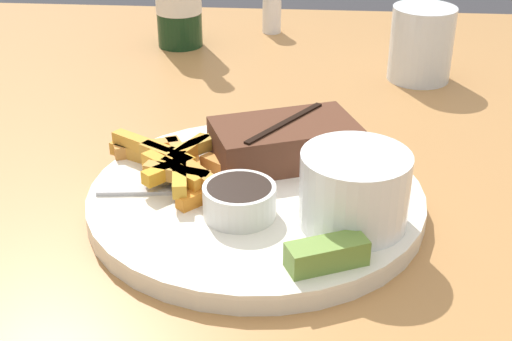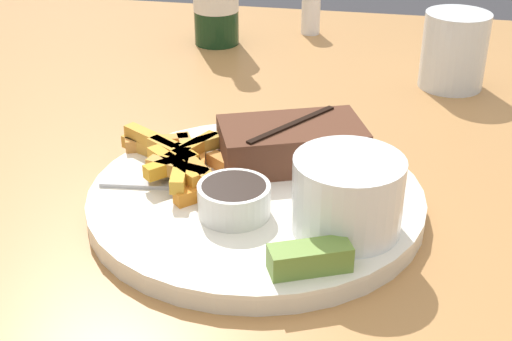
{
  "view_description": "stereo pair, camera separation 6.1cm",
  "coord_description": "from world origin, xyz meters",
  "px_view_note": "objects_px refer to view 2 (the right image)",
  "views": [
    {
      "loc": [
        0.04,
        -0.53,
        1.08
      ],
      "look_at": [
        0.0,
        0.0,
        0.79
      ],
      "focal_mm": 50.0,
      "sensor_mm": 36.0,
      "label": 1
    },
    {
      "loc": [
        0.1,
        -0.53,
        1.08
      ],
      "look_at": [
        0.0,
        0.0,
        0.79
      ],
      "focal_mm": 50.0,
      "sensor_mm": 36.0,
      "label": 2
    }
  ],
  "objects_px": {
    "dinner_plate": "(256,200)",
    "salt_shaker": "(311,12)",
    "steak_portion": "(292,143)",
    "drinking_glass": "(454,50)",
    "dipping_sauce_cup": "(234,198)",
    "fork_utensil": "(169,185)",
    "pickle_spear": "(310,258)",
    "coleslaw_cup": "(348,191)"
  },
  "relations": [
    {
      "from": "dinner_plate",
      "to": "steak_portion",
      "type": "relative_size",
      "value": 1.97
    },
    {
      "from": "dinner_plate",
      "to": "pickle_spear",
      "type": "height_order",
      "value": "pickle_spear"
    },
    {
      "from": "coleslaw_cup",
      "to": "fork_utensil",
      "type": "distance_m",
      "value": 0.16
    },
    {
      "from": "fork_utensil",
      "to": "salt_shaker",
      "type": "bearing_deg",
      "value": 77.4
    },
    {
      "from": "steak_portion",
      "to": "pickle_spear",
      "type": "height_order",
      "value": "steak_portion"
    },
    {
      "from": "steak_portion",
      "to": "dipping_sauce_cup",
      "type": "height_order",
      "value": "steak_portion"
    },
    {
      "from": "steak_portion",
      "to": "dipping_sauce_cup",
      "type": "distance_m",
      "value": 0.11
    },
    {
      "from": "dinner_plate",
      "to": "salt_shaker",
      "type": "bearing_deg",
      "value": 91.98
    },
    {
      "from": "dipping_sauce_cup",
      "to": "drinking_glass",
      "type": "relative_size",
      "value": 0.65
    },
    {
      "from": "dipping_sauce_cup",
      "to": "salt_shaker",
      "type": "bearing_deg",
      "value": 90.78
    },
    {
      "from": "fork_utensil",
      "to": "drinking_glass",
      "type": "bearing_deg",
      "value": 46.94
    },
    {
      "from": "coleslaw_cup",
      "to": "salt_shaker",
      "type": "relative_size",
      "value": 1.33
    },
    {
      "from": "pickle_spear",
      "to": "salt_shaker",
      "type": "distance_m",
      "value": 0.62
    },
    {
      "from": "dipping_sauce_cup",
      "to": "fork_utensil",
      "type": "bearing_deg",
      "value": 153.97
    },
    {
      "from": "pickle_spear",
      "to": "fork_utensil",
      "type": "distance_m",
      "value": 0.17
    },
    {
      "from": "drinking_glass",
      "to": "coleslaw_cup",
      "type": "bearing_deg",
      "value": -104.59
    },
    {
      "from": "drinking_glass",
      "to": "salt_shaker",
      "type": "distance_m",
      "value": 0.27
    },
    {
      "from": "steak_portion",
      "to": "drinking_glass",
      "type": "xyz_separation_m",
      "value": [
        0.16,
        0.27,
        0.01
      ]
    },
    {
      "from": "steak_portion",
      "to": "coleslaw_cup",
      "type": "distance_m",
      "value": 0.12
    },
    {
      "from": "dipping_sauce_cup",
      "to": "drinking_glass",
      "type": "bearing_deg",
      "value": 63.06
    },
    {
      "from": "dipping_sauce_cup",
      "to": "fork_utensil",
      "type": "distance_m",
      "value": 0.07
    },
    {
      "from": "drinking_glass",
      "to": "steak_portion",
      "type": "bearing_deg",
      "value": -120.13
    },
    {
      "from": "dinner_plate",
      "to": "dipping_sauce_cup",
      "type": "bearing_deg",
      "value": -104.18
    },
    {
      "from": "steak_portion",
      "to": "pickle_spear",
      "type": "distance_m",
      "value": 0.17
    },
    {
      "from": "coleslaw_cup",
      "to": "salt_shaker",
      "type": "bearing_deg",
      "value": 100.08
    },
    {
      "from": "drinking_glass",
      "to": "dinner_plate",
      "type": "bearing_deg",
      "value": -118.34
    },
    {
      "from": "dinner_plate",
      "to": "steak_portion",
      "type": "bearing_deg",
      "value": 70.42
    },
    {
      "from": "dipping_sauce_cup",
      "to": "fork_utensil",
      "type": "xyz_separation_m",
      "value": [
        -0.07,
        0.03,
        -0.01
      ]
    },
    {
      "from": "dinner_plate",
      "to": "salt_shaker",
      "type": "relative_size",
      "value": 4.48
    },
    {
      "from": "dipping_sauce_cup",
      "to": "drinking_glass",
      "type": "distance_m",
      "value": 0.42
    },
    {
      "from": "drinking_glass",
      "to": "salt_shaker",
      "type": "bearing_deg",
      "value": 137.58
    },
    {
      "from": "steak_portion",
      "to": "coleslaw_cup",
      "type": "bearing_deg",
      "value": -60.43
    },
    {
      "from": "drinking_glass",
      "to": "dipping_sauce_cup",
      "type": "bearing_deg",
      "value": -116.94
    },
    {
      "from": "pickle_spear",
      "to": "fork_utensil",
      "type": "xyz_separation_m",
      "value": [
        -0.14,
        0.1,
        -0.01
      ]
    },
    {
      "from": "coleslaw_cup",
      "to": "drinking_glass",
      "type": "xyz_separation_m",
      "value": [
        0.1,
        0.38,
        -0.01
      ]
    },
    {
      "from": "coleslaw_cup",
      "to": "dipping_sauce_cup",
      "type": "relative_size",
      "value": 1.45
    },
    {
      "from": "steak_portion",
      "to": "drinking_glass",
      "type": "bearing_deg",
      "value": 59.87
    },
    {
      "from": "fork_utensil",
      "to": "salt_shaker",
      "type": "relative_size",
      "value": 2.07
    },
    {
      "from": "dipping_sauce_cup",
      "to": "salt_shaker",
      "type": "height_order",
      "value": "salt_shaker"
    },
    {
      "from": "steak_portion",
      "to": "salt_shaker",
      "type": "height_order",
      "value": "salt_shaker"
    },
    {
      "from": "pickle_spear",
      "to": "coleslaw_cup",
      "type": "bearing_deg",
      "value": 70.94
    },
    {
      "from": "dipping_sauce_cup",
      "to": "dinner_plate",
      "type": "bearing_deg",
      "value": 75.82
    }
  ]
}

